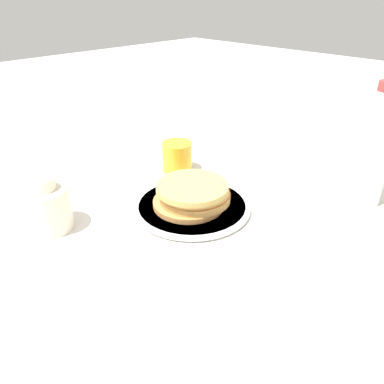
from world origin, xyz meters
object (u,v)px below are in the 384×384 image
(juice_glass, at_px, (177,157))
(pancake_stack, at_px, (192,194))
(plate, at_px, (192,206))
(cream_jug, at_px, (47,207))
(water_bottle_near, at_px, (373,149))

(juice_glass, bearing_deg, pancake_stack, 146.06)
(plate, xyz_separation_m, juice_glass, (0.16, -0.11, 0.03))
(plate, xyz_separation_m, cream_jug, (0.14, 0.24, 0.04))
(plate, relative_size, water_bottle_near, 0.95)
(pancake_stack, bearing_deg, plate, -16.95)
(cream_jug, bearing_deg, plate, -120.99)
(water_bottle_near, bearing_deg, pancake_stack, 50.56)
(juice_glass, bearing_deg, water_bottle_near, -155.91)
(pancake_stack, relative_size, cream_jug, 1.47)
(cream_jug, relative_size, water_bottle_near, 0.42)
(pancake_stack, xyz_separation_m, water_bottle_near, (-0.23, -0.28, 0.08))
(juice_glass, bearing_deg, cream_jug, 92.26)
(cream_jug, height_order, water_bottle_near, water_bottle_near)
(pancake_stack, relative_size, water_bottle_near, 0.62)
(plate, distance_m, cream_jug, 0.28)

